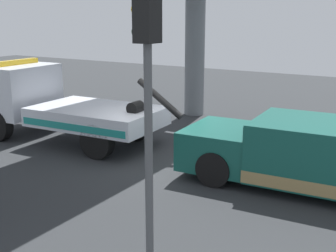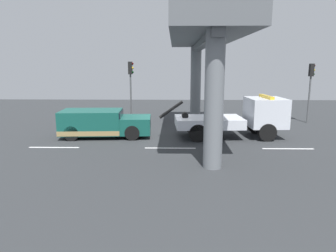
% 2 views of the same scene
% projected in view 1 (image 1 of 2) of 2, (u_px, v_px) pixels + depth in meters
% --- Properties ---
extents(ground_plane, '(60.00, 40.00, 0.10)m').
position_uv_depth(ground_plane, '(157.00, 159.00, 12.37)').
color(ground_plane, '#2D3033').
extents(lane_stripe_mid, '(2.60, 0.16, 0.01)m').
position_uv_depth(lane_stripe_mid, '(199.00, 137.00, 14.45)').
color(lane_stripe_mid, silver).
rests_on(lane_stripe_mid, ground).
extents(lane_stripe_east, '(2.60, 0.16, 0.01)m').
position_uv_depth(lane_stripe_east, '(66.00, 116.00, 17.51)').
color(lane_stripe_east, silver).
rests_on(lane_stripe_east, ground).
extents(tow_truck_white, '(7.31, 2.73, 2.46)m').
position_uv_depth(tow_truck_white, '(49.00, 101.00, 14.13)').
color(tow_truck_white, silver).
rests_on(tow_truck_white, ground).
extents(towed_van_green, '(5.31, 2.48, 1.58)m').
position_uv_depth(towed_van_green, '(305.00, 155.00, 10.09)').
color(towed_van_green, '#145147').
rests_on(towed_van_green, ground).
extents(traffic_light_near, '(0.39, 0.32, 4.42)m').
position_uv_depth(traffic_light_near, '(147.00, 65.00, 6.09)').
color(traffic_light_near, '#515456').
rests_on(traffic_light_near, ground).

